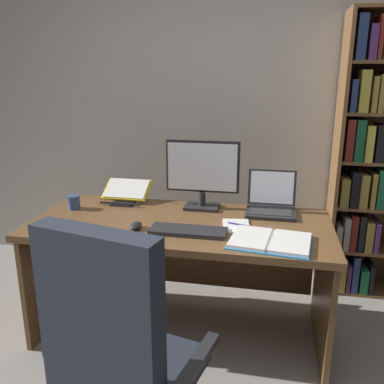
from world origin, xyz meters
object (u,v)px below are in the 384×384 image
monitor (202,175)px  laptop (271,204)px  computer_mouse (136,226)px  desk (184,247)px  keyboard (188,231)px  reading_stand_with_book (126,192)px  pen (240,225)px  coffee_mug (74,202)px  open_binder (270,241)px  office_chair (121,370)px  notepad (236,226)px

monitor → laptop: bearing=0.5°
monitor → computer_mouse: size_ratio=4.51×
desk → monitor: monitor is taller
desk → keyboard: bearing=-71.9°
desk → reading_stand_with_book: (-0.45, 0.24, 0.26)m
computer_mouse → laptop: bearing=31.2°
monitor → reading_stand_with_book: monitor is taller
pen → coffee_mug: coffee_mug is taller
coffee_mug → open_binder: bearing=-14.2°
monitor → laptop: size_ratio=1.56×
keyboard → computer_mouse: computer_mouse is taller
coffee_mug → monitor: bearing=12.5°
keyboard → coffee_mug: 0.85m
keyboard → laptop: bearing=45.6°
office_chair → open_binder: bearing=65.6°
laptop → office_chair: bearing=-114.2°
office_chair → monitor: monitor is taller
computer_mouse → pen: computer_mouse is taller
office_chair → laptop: office_chair is taller
desk → computer_mouse: computer_mouse is taller
desk → coffee_mug: (-0.72, 0.01, 0.24)m
reading_stand_with_book → coffee_mug: bearing=-139.9°
laptop → notepad: bearing=-122.3°
computer_mouse → open_binder: computer_mouse is taller
open_binder → computer_mouse: bearing=-176.9°
keyboard → notepad: (0.25, 0.15, -0.01)m
open_binder → coffee_mug: 1.29m
laptop → reading_stand_with_book: bearing=177.3°
computer_mouse → notepad: computer_mouse is taller
monitor → pen: size_ratio=3.35×
open_binder → monitor: bearing=138.8°
coffee_mug → pen: bearing=-6.2°
monitor → open_binder: monitor is taller
laptop → reading_stand_with_book: size_ratio=0.98×
reading_stand_with_book → open_binder: size_ratio=0.70×
laptop → computer_mouse: (-0.74, -0.45, -0.03)m
desk → coffee_mug: bearing=178.9°
coffee_mug → notepad: bearing=-6.3°
computer_mouse → pen: 0.59m
keyboard → open_binder: 0.44m
keyboard → office_chair: bearing=-98.1°
laptop → coffee_mug: size_ratio=3.41×
laptop → keyboard: laptop is taller
office_chair → notepad: bearing=81.8°
desk → reading_stand_with_book: size_ratio=5.67×
keyboard → notepad: 0.29m
laptop → open_binder: bearing=-89.5°
desk → computer_mouse: bearing=-131.0°
pen → keyboard: bearing=-151.0°
computer_mouse → office_chair: bearing=-76.1°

